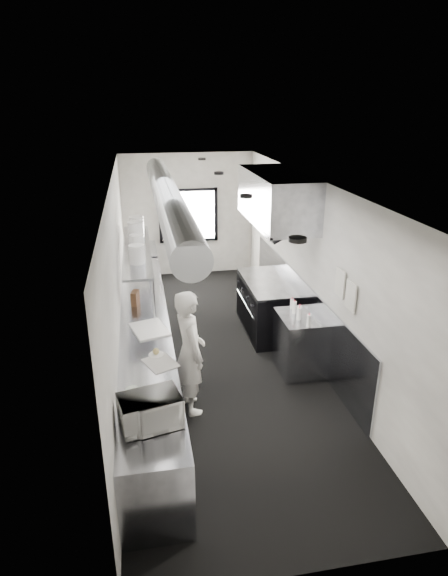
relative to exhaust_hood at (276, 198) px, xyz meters
name	(u,v)px	position (x,y,z in m)	size (l,w,h in m)	color
floor	(218,353)	(-1.10, -0.70, -2.39)	(3.00, 8.00, 0.01)	black
ceiling	(217,181)	(-1.10, -0.70, 0.41)	(3.00, 8.00, 0.01)	silver
wall_back	(188,215)	(-1.10, 3.30, -0.99)	(3.00, 0.02, 2.80)	silver
wall_front	(304,447)	(-1.10, -4.70, -0.99)	(3.00, 0.02, 2.80)	silver
wall_left	(118,280)	(-2.60, -0.70, -0.99)	(0.02, 8.00, 2.80)	silver
wall_right	(310,268)	(0.40, -0.70, -0.99)	(0.02, 8.00, 2.80)	silver
wall_cladding	(300,309)	(0.38, -0.40, -1.84)	(0.03, 5.50, 1.10)	gray
hvac_duct	(167,195)	(-1.80, -0.30, 0.16)	(0.40, 0.40, 6.40)	gray
service_window	(188,216)	(-1.10, 3.26, -0.99)	(1.36, 0.05, 1.25)	white
exhaust_hood	(276,198)	(0.00, 0.00, 0.00)	(0.81, 2.20, 0.88)	gray
prep_counter	(147,350)	(-2.25, -1.20, -1.94)	(0.70, 6.00, 0.90)	gray
pass_shelf	(137,250)	(-2.29, 0.30, -0.86)	(0.45, 3.00, 0.68)	gray
range	(269,306)	(-0.06, 0.00, -1.92)	(0.88, 1.60, 0.94)	black
bottle_station	(300,343)	(0.05, -1.40, -1.94)	(0.65, 0.80, 0.90)	gray
far_work_table	(141,269)	(-2.25, 2.50, -1.94)	(0.70, 1.20, 0.90)	gray
notice_sheet_a	(340,283)	(0.37, -1.90, -0.79)	(0.02, 0.28, 0.38)	silver
notice_sheet_b	(351,296)	(0.37, -2.25, -0.84)	(0.02, 0.28, 0.38)	silver
line_cook	(190,352)	(-1.70, -2.08, -1.54)	(0.62, 0.41, 1.70)	silver
microwave	(150,411)	(-2.25, -3.55, -1.33)	(0.54, 0.41, 0.33)	silver
deli_tub_a	(137,421)	(-2.39, -3.54, -1.43)	(0.16, 0.16, 0.11)	#B6C1B2
deli_tub_b	(133,393)	(-2.42, -3.04, -1.44)	(0.15, 0.15, 0.11)	#B6C1B2
newspaper	(160,363)	(-2.09, -2.38, -1.49)	(0.33, 0.41, 0.01)	silver
small_plate	(156,355)	(-2.13, -2.18, -1.48)	(0.19, 0.19, 0.02)	white
pastry	(156,351)	(-2.13, -2.18, -1.43)	(0.08, 0.08, 0.08)	tan
cutting_board	(150,329)	(-2.19, -1.44, -1.48)	(0.44, 0.59, 0.02)	silver
knife_block	(135,298)	(-2.37, -0.51, -1.38)	(0.09, 0.20, 0.22)	#502E1C
plate_stack_a	(137,254)	(-2.29, -0.49, -0.68)	(0.24, 0.24, 0.28)	white
plate_stack_b	(137,244)	(-2.28, 0.07, -0.67)	(0.23, 0.23, 0.30)	white
plate_stack_c	(136,233)	(-2.29, 0.61, -0.63)	(0.27, 0.27, 0.38)	white
plate_stack_d	(137,227)	(-2.27, 0.95, -0.63)	(0.25, 0.25, 0.39)	white
squeeze_bottle_a	(309,321)	(0.03, -1.74, -1.40)	(0.06, 0.06, 0.18)	silver
squeeze_bottle_b	(299,314)	(-0.03, -1.50, -1.39)	(0.06, 0.06, 0.19)	silver
squeeze_bottle_c	(300,311)	(0.02, -1.38, -1.41)	(0.05, 0.05, 0.16)	silver
squeeze_bottle_d	(294,307)	(-0.03, -1.27, -1.40)	(0.06, 0.06, 0.19)	silver
squeeze_bottle_e	(292,304)	(-0.01, -1.09, -1.41)	(0.05, 0.05, 0.16)	silver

